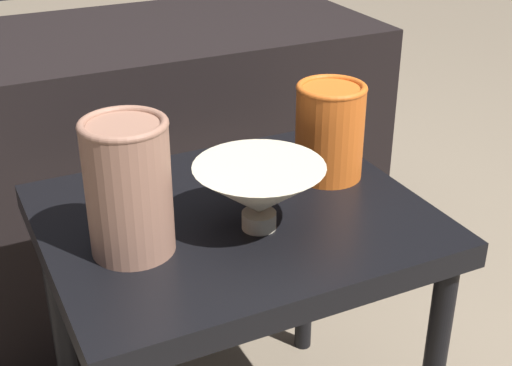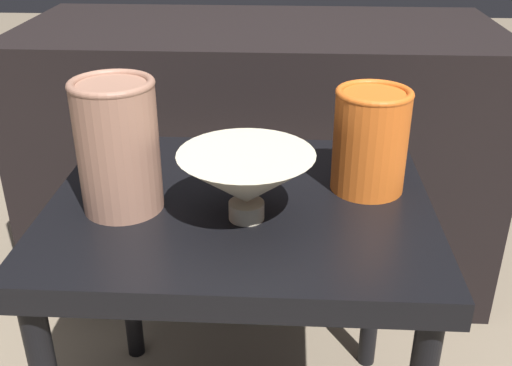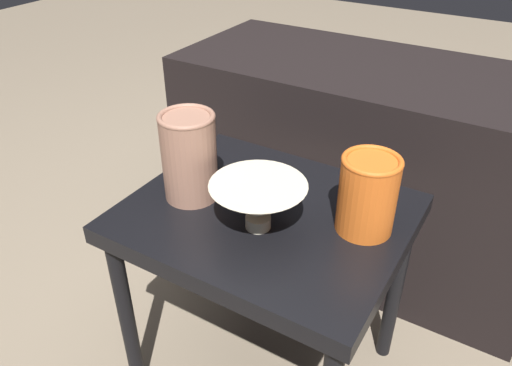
# 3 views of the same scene
# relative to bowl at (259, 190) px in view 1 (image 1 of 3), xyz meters

# --- Properties ---
(table) EXTENTS (0.57, 0.48, 0.50)m
(table) POSITION_rel_bowl_xyz_m (-0.01, 0.06, -0.13)
(table) COLOR black
(table) RESTS_ON ground_plane
(couch_backdrop) EXTENTS (1.11, 0.50, 0.64)m
(couch_backdrop) POSITION_rel_bowl_xyz_m (-0.01, 0.65, -0.24)
(couch_backdrop) COLOR black
(couch_backdrop) RESTS_ON ground_plane
(bowl) EXTENTS (0.19, 0.19, 0.10)m
(bowl) POSITION_rel_bowl_xyz_m (0.00, 0.00, 0.00)
(bowl) COLOR beige
(bowl) RESTS_ON table
(vase_textured_left) EXTENTS (0.12, 0.12, 0.19)m
(vase_textured_left) POSITION_rel_bowl_xyz_m (-0.18, 0.02, 0.04)
(vase_textured_left) COLOR #996B56
(vase_textured_left) RESTS_ON table
(vase_colorful_right) EXTENTS (0.11, 0.11, 0.16)m
(vase_colorful_right) POSITION_rel_bowl_xyz_m (0.18, 0.11, 0.02)
(vase_colorful_right) COLOR orange
(vase_colorful_right) RESTS_ON table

